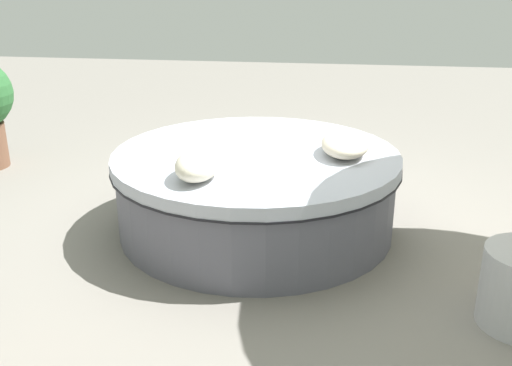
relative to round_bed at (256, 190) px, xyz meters
name	(u,v)px	position (x,y,z in m)	size (l,w,h in m)	color
ground_plane	(256,227)	(0.00, 0.00, -0.31)	(16.00, 16.00, 0.00)	gray
round_bed	(256,190)	(0.00, 0.00, 0.00)	(2.14, 2.14, 0.61)	#595966
throw_pillow_0	(198,164)	(-0.60, 0.29, 0.39)	(0.49, 0.29, 0.19)	beige
throw_pillow_1	(345,144)	(0.04, -0.65, 0.38)	(0.55, 0.35, 0.16)	beige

